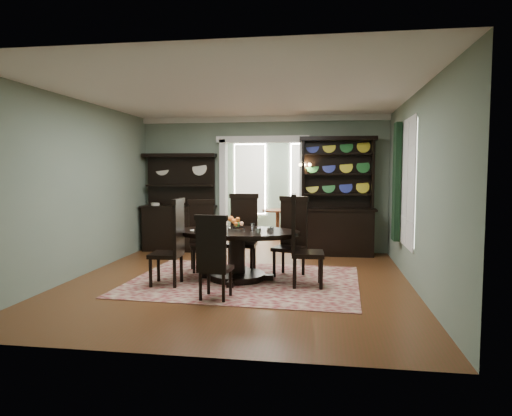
{
  "coord_description": "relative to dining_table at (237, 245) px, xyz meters",
  "views": [
    {
      "loc": [
        1.38,
        -7.15,
        1.8
      ],
      "look_at": [
        0.21,
        0.6,
        1.16
      ],
      "focal_mm": 32.0,
      "sensor_mm": 36.0,
      "label": 1
    }
  ],
  "objects": [
    {
      "name": "parlor",
      "position": [
        0.04,
        5.37,
        0.94
      ],
      "size": [
        3.51,
        3.5,
        3.01
      ],
      "color": "#592C17",
      "rests_on": "ground"
    },
    {
      "name": "chair_end_right",
      "position": [
        1.05,
        -0.29,
        0.19
      ],
      "size": [
        0.54,
        0.56,
        1.45
      ],
      "rotation": [
        0.0,
        0.0,
        -1.51
      ],
      "color": "black",
      "rests_on": "rug"
    },
    {
      "name": "chair_near",
      "position": [
        -0.09,
        -1.27,
        0.06
      ],
      "size": [
        0.48,
        0.46,
        1.2
      ],
      "rotation": [
        0.0,
        0.0,
        -0.09
      ],
      "color": "black",
      "rests_on": "rug"
    },
    {
      "name": "chair_far_right",
      "position": [
        0.87,
        0.45,
        0.14
      ],
      "size": [
        0.63,
        0.61,
        1.36
      ],
      "rotation": [
        0.0,
        0.0,
        2.82
      ],
      "color": "black",
      "rests_on": "rug"
    },
    {
      "name": "sideboard",
      "position": [
        -1.83,
        2.58,
        0.19
      ],
      "size": [
        1.68,
        0.64,
        2.19
      ],
      "rotation": [
        0.0,
        0.0,
        0.03
      ],
      "color": "black",
      "rests_on": "floor"
    },
    {
      "name": "chair_far_mid",
      "position": [
        -0.02,
        0.71,
        0.16
      ],
      "size": [
        0.54,
        0.49,
        1.39
      ],
      "rotation": [
        0.0,
        0.0,
        3.16
      ],
      "color": "black",
      "rests_on": "rug"
    },
    {
      "name": "wall_sconce",
      "position": [
        0.99,
        2.69,
        1.32
      ],
      "size": [
        0.27,
        0.21,
        0.21
      ],
      "color": "#B1822F",
      "rests_on": "back_wall_right"
    },
    {
      "name": "centerpiece",
      "position": [
        0.0,
        -0.06,
        0.32
      ],
      "size": [
        1.4,
        0.9,
        0.23
      ],
      "color": "white",
      "rests_on": "dining_table"
    },
    {
      "name": "right_window",
      "position": [
        2.73,
        0.77,
        1.03
      ],
      "size": [
        0.15,
        1.47,
        2.12
      ],
      "color": "white",
      "rests_on": "wall_right"
    },
    {
      "name": "doorway_trim",
      "position": [
        0.04,
        2.84,
        1.05
      ],
      "size": [
        2.08,
        0.25,
        2.57
      ],
      "color": "silver",
      "rests_on": "floor"
    },
    {
      "name": "parlor_table",
      "position": [
        0.19,
        4.71,
        -0.07
      ],
      "size": [
        0.83,
        0.83,
        0.77
      ],
      "color": "brown",
      "rests_on": "parlor_floor"
    },
    {
      "name": "room",
      "position": [
        0.04,
        -0.12,
        1.0
      ],
      "size": [
        5.51,
        6.01,
        3.01
      ],
      "color": "#592C17",
      "rests_on": "ground"
    },
    {
      "name": "parlor_chair_left",
      "position": [
        -0.61,
        4.72,
        -0.11
      ],
      "size": [
        0.4,
        0.39,
        0.86
      ],
      "rotation": [
        0.0,
        0.0,
        1.92
      ],
      "color": "brown",
      "rests_on": "parlor_floor"
    },
    {
      "name": "parlor_chair_right",
      "position": [
        0.63,
        4.35,
        -0.12
      ],
      "size": [
        0.38,
        0.37,
        0.84
      ],
      "rotation": [
        0.0,
        0.0,
        -1.36
      ],
      "color": "brown",
      "rests_on": "parlor_floor"
    },
    {
      "name": "welsh_dresser",
      "position": [
        1.69,
        2.57,
        0.34
      ],
      "size": [
        1.63,
        0.62,
        2.53
      ],
      "rotation": [
        0.0,
        0.0,
        0.02
      ],
      "color": "black",
      "rests_on": "floor"
    },
    {
      "name": "chair_far_left",
      "position": [
        -0.77,
        0.63,
        0.1
      ],
      "size": [
        0.6,
        0.59,
        1.28
      ],
      "rotation": [
        0.0,
        0.0,
        3.51
      ],
      "color": "black",
      "rests_on": "rug"
    },
    {
      "name": "dining_table",
      "position": [
        0.0,
        0.0,
        0.0
      ],
      "size": [
        2.16,
        2.05,
        0.82
      ],
      "rotation": [
        0.0,
        0.0,
        -0.06
      ],
      "color": "black",
      "rests_on": "rug"
    },
    {
      "name": "rug",
      "position": [
        0.13,
        -0.1,
        -0.57
      ],
      "size": [
        3.78,
        2.97,
        0.01
      ],
      "primitive_type": "cube",
      "rotation": [
        0.0,
        0.0,
        -0.04
      ],
      "color": "maroon",
      "rests_on": "floor"
    },
    {
      "name": "chair_end_left",
      "position": [
        -0.92,
        -0.53,
        0.15
      ],
      "size": [
        0.5,
        0.53,
        1.37
      ],
      "rotation": [
        0.0,
        0.0,
        1.61
      ],
      "color": "black",
      "rests_on": "rug"
    }
  ]
}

